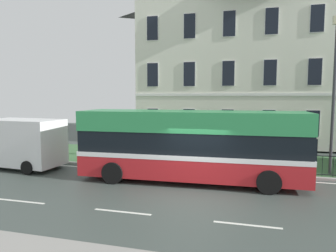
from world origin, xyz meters
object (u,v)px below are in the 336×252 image
georgian_townhouse (249,60)px  street_lamp_post (334,86)px  single_decker_bus (191,145)px  white_panel_van (21,143)px  litter_bin (256,158)px

georgian_townhouse → street_lamp_post: size_ratio=2.35×
georgian_townhouse → street_lamp_post: 12.64m
single_decker_bus → white_panel_van: 9.20m
single_decker_bus → georgian_townhouse: bearing=78.5°
litter_bin → street_lamp_post: bearing=-2.6°
street_lamp_post → litter_bin: size_ratio=6.58×
single_decker_bus → street_lamp_post: (6.27, 2.55, 2.62)m
georgian_townhouse → white_panel_van: 19.06m
white_panel_van → litter_bin: white_panel_van is taller
litter_bin → single_decker_bus: bearing=-136.6°
georgian_townhouse → white_panel_van: (-11.57, -14.09, -5.56)m
single_decker_bus → litter_bin: size_ratio=8.97×
single_decker_bus → street_lamp_post: size_ratio=1.36×
white_panel_van → litter_bin: bearing=-164.0°
georgian_townhouse → street_lamp_post: bearing=-71.7°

